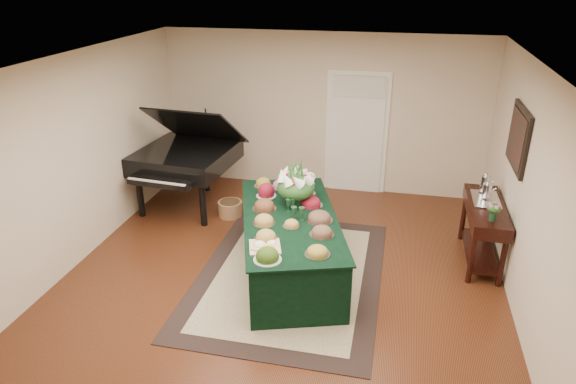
% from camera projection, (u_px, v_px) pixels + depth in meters
% --- Properties ---
extents(ground, '(6.00, 6.00, 0.00)m').
position_uv_depth(ground, '(283.00, 275.00, 6.62)').
color(ground, black).
rests_on(ground, ground).
extents(area_rug, '(2.30, 3.22, 0.01)m').
position_uv_depth(area_rug, '(290.00, 275.00, 6.61)').
color(area_rug, black).
rests_on(area_rug, ground).
extents(kitchen_doorway, '(1.05, 0.07, 2.10)m').
position_uv_depth(kitchen_doorway, '(356.00, 135.00, 8.73)').
color(kitchen_doorway, white).
rests_on(kitchen_doorway, ground).
extents(buffet_table, '(1.86, 2.69, 0.79)m').
position_uv_depth(buffet_table, '(290.00, 244.00, 6.57)').
color(buffet_table, black).
rests_on(buffet_table, ground).
extents(food_platters, '(1.33, 2.41, 0.14)m').
position_uv_depth(food_platters, '(288.00, 210.00, 6.48)').
color(food_platters, silver).
rests_on(food_platters, buffet_table).
extents(cutting_board, '(0.43, 0.43, 0.10)m').
position_uv_depth(cutting_board, '(265.00, 244.00, 5.71)').
color(cutting_board, tan).
rests_on(cutting_board, buffet_table).
extents(green_goblets, '(0.29, 0.32, 0.18)m').
position_uv_depth(green_goblets, '(294.00, 209.00, 6.40)').
color(green_goblets, '#15361F').
rests_on(green_goblets, buffet_table).
extents(floral_centerpiece, '(0.51, 0.51, 0.51)m').
position_uv_depth(floral_centerpiece, '(296.00, 183.00, 6.64)').
color(floral_centerpiece, '#15361F').
rests_on(floral_centerpiece, buffet_table).
extents(grand_piano, '(1.62, 1.78, 1.72)m').
position_uv_depth(grand_piano, '(186.00, 157.00, 8.20)').
color(grand_piano, black).
rests_on(grand_piano, ground).
extents(wicker_basket, '(0.38, 0.38, 0.24)m').
position_uv_depth(wicker_basket, '(230.00, 209.00, 8.15)').
color(wicker_basket, '#91613A').
rests_on(wicker_basket, ground).
extents(mahogany_sideboard, '(0.45, 1.37, 0.83)m').
position_uv_depth(mahogany_sideboard, '(485.00, 218.00, 6.70)').
color(mahogany_sideboard, black).
rests_on(mahogany_sideboard, ground).
extents(tea_service, '(0.34, 0.58, 0.30)m').
position_uv_depth(tea_service, '(486.00, 189.00, 6.80)').
color(tea_service, silver).
rests_on(tea_service, mahogany_sideboard).
extents(pink_bouquet, '(0.19, 0.19, 0.24)m').
position_uv_depth(pink_bouquet, '(494.00, 209.00, 6.15)').
color(pink_bouquet, '#15361F').
rests_on(pink_bouquet, mahogany_sideboard).
extents(wall_painting, '(0.05, 0.95, 0.75)m').
position_uv_depth(wall_painting, '(518.00, 138.00, 6.21)').
color(wall_painting, black).
rests_on(wall_painting, ground).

